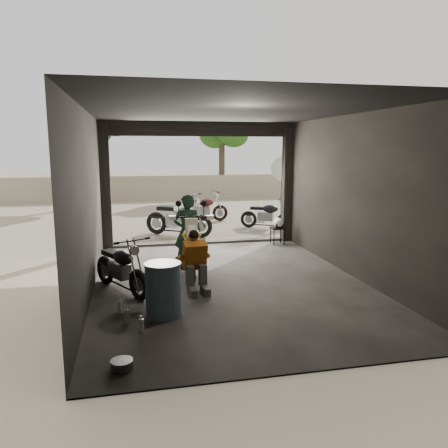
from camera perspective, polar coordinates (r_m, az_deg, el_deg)
name	(u,v)px	position (r m, az deg, el deg)	size (l,w,h in m)	color
ground	(229,283)	(8.41, 0.66, -7.71)	(80.00, 80.00, 0.00)	#7A6D56
garage	(223,213)	(8.64, -0.12, 1.47)	(7.00, 7.13, 3.20)	#2D2B28
boundary_wall	(167,188)	(21.97, -7.48, 4.74)	(18.00, 0.30, 1.20)	gray
tree_left	(99,115)	(20.40, -16.00, 13.58)	(2.20, 2.20, 5.60)	#382B1E
tree_right	(222,127)	(22.31, -0.30, 12.51)	(2.20, 2.20, 5.00)	#382B1E
main_bike	(192,242)	(8.95, -4.24, -2.36)	(0.80, 1.95, 1.30)	white
left_bike	(121,264)	(7.99, -13.37, -5.09)	(0.62, 1.52, 1.03)	black
outside_bike_a	(178,215)	(12.77, -5.99, 1.21)	(0.76, 1.86, 1.26)	black
outside_bike_b	(203,207)	(15.12, -2.76, 2.26)	(0.65, 1.59, 1.07)	#461012
outside_bike_c	(267,213)	(13.94, 5.63, 1.47)	(0.62, 1.51, 1.02)	black
rider	(187,232)	(9.19, -4.80, -1.06)	(0.59, 0.38, 1.61)	black
mechanic	(196,264)	(7.74, -3.65, -5.18)	(0.54, 0.74, 1.07)	#C66C1A
stool	(277,230)	(11.66, 7.00, -0.78)	(0.34, 0.34, 0.47)	black
helmet	(278,223)	(11.57, 7.12, 0.16)	(0.27, 0.29, 0.26)	white
oil_drum	(163,290)	(6.74, -7.94, -8.59)	(0.54, 0.54, 0.84)	#456375
sign_post	(283,181)	(13.77, 7.65, 5.63)	(0.77, 0.08, 2.30)	black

